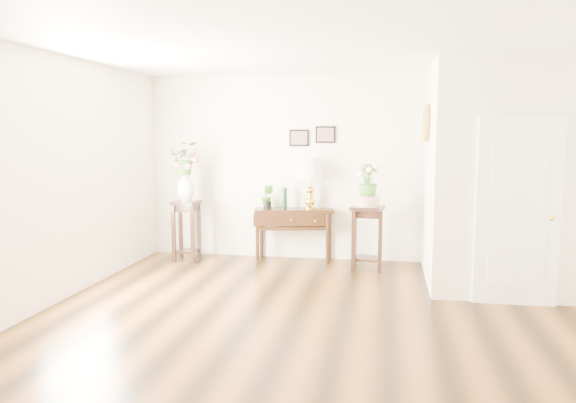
% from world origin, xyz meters
% --- Properties ---
extents(floor, '(6.00, 5.50, 0.02)m').
position_xyz_m(floor, '(0.00, 0.00, 0.00)').
color(floor, brown).
rests_on(floor, ground).
extents(ceiling, '(6.00, 5.50, 0.02)m').
position_xyz_m(ceiling, '(0.00, 0.00, 2.80)').
color(ceiling, white).
rests_on(ceiling, ground).
extents(wall_back, '(6.00, 0.02, 2.80)m').
position_xyz_m(wall_back, '(0.00, 2.75, 1.40)').
color(wall_back, white).
rests_on(wall_back, ground).
extents(wall_front, '(6.00, 0.02, 2.80)m').
position_xyz_m(wall_front, '(0.00, -2.75, 1.40)').
color(wall_front, white).
rests_on(wall_front, ground).
extents(wall_left, '(0.02, 5.50, 2.80)m').
position_xyz_m(wall_left, '(-3.00, 0.00, 1.40)').
color(wall_left, white).
rests_on(wall_left, ground).
extents(partition, '(1.80, 1.95, 2.80)m').
position_xyz_m(partition, '(2.10, 1.77, 1.40)').
color(partition, white).
rests_on(partition, floor).
extents(door, '(0.90, 0.05, 2.10)m').
position_xyz_m(door, '(2.10, 0.78, 1.05)').
color(door, white).
rests_on(door, floor).
extents(art_print_left, '(0.30, 0.02, 0.25)m').
position_xyz_m(art_print_left, '(-0.65, 2.73, 1.85)').
color(art_print_left, black).
rests_on(art_print_left, wall_back).
extents(art_print_right, '(0.30, 0.02, 0.25)m').
position_xyz_m(art_print_right, '(-0.25, 2.73, 1.90)').
color(art_print_right, black).
rests_on(art_print_right, wall_back).
extents(wall_ornament, '(0.07, 0.51, 0.51)m').
position_xyz_m(wall_ornament, '(1.16, 1.90, 2.05)').
color(wall_ornament, '#B48936').
rests_on(wall_ornament, partition).
extents(console_table, '(1.24, 0.63, 0.79)m').
position_xyz_m(console_table, '(-0.71, 2.57, 0.40)').
color(console_table, black).
rests_on(console_table, floor).
extents(table_lamp, '(0.54, 0.54, 0.77)m').
position_xyz_m(table_lamp, '(-0.46, 2.57, 1.14)').
color(table_lamp, gold).
rests_on(table_lamp, console_table).
extents(green_vase, '(0.08, 0.08, 0.31)m').
position_xyz_m(green_vase, '(-0.84, 2.57, 0.96)').
color(green_vase, black).
rests_on(green_vase, console_table).
extents(potted_plant, '(0.20, 0.17, 0.33)m').
position_xyz_m(potted_plant, '(-1.11, 2.57, 0.96)').
color(potted_plant, '#3B8023').
rests_on(potted_plant, console_table).
extents(plant_stand_a, '(0.39, 0.39, 0.91)m').
position_xyz_m(plant_stand_a, '(-2.29, 2.25, 0.46)').
color(plant_stand_a, black).
rests_on(plant_stand_a, floor).
extents(porcelain_vase, '(0.26, 0.26, 0.45)m').
position_xyz_m(porcelain_vase, '(-2.29, 2.25, 1.14)').
color(porcelain_vase, white).
rests_on(porcelain_vase, plant_stand_a).
extents(lily_arrangement, '(0.53, 0.49, 0.50)m').
position_xyz_m(lily_arrangement, '(-2.29, 2.25, 1.56)').
color(lily_arrangement, '#3B8023').
rests_on(lily_arrangement, porcelain_vase).
extents(plant_stand_b, '(0.50, 0.50, 0.90)m').
position_xyz_m(plant_stand_b, '(0.41, 2.16, 0.45)').
color(plant_stand_b, black).
rests_on(plant_stand_b, floor).
extents(ceramic_bowl, '(0.44, 0.44, 0.15)m').
position_xyz_m(ceramic_bowl, '(0.41, 2.16, 0.98)').
color(ceramic_bowl, '#BDAD95').
rests_on(ceramic_bowl, plant_stand_b).
extents(narcissus, '(0.33, 0.33, 0.48)m').
position_xyz_m(narcissus, '(0.41, 2.16, 1.26)').
color(narcissus, '#3B8023').
rests_on(narcissus, ceramic_bowl).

